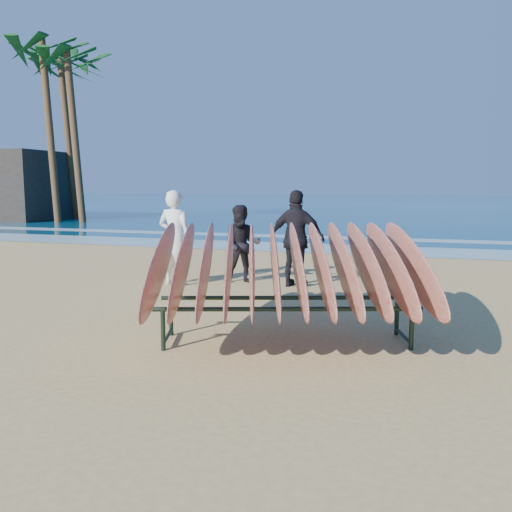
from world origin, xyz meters
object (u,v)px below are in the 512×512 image
object	(u,v)px
person_white	(175,238)
palm_right	(65,70)
person_dark_a	(242,244)
palm_mid	(72,65)
palm_left	(46,55)
surfboard_rack	(286,266)
person_dark_b	(297,239)

from	to	relation	value
person_white	palm_right	bearing A→B (deg)	-46.45
person_dark_a	palm_mid	size ratio (longest dim) A/B	0.18
palm_left	palm_mid	distance (m)	1.42
palm_left	palm_right	bearing A→B (deg)	111.67
surfboard_rack	person_white	distance (m)	4.41
person_white	person_dark_b	world-z (taller)	person_dark_b
surfboard_rack	palm_right	xyz separation A→B (m)	(-18.10, 20.24, 7.37)
surfboard_rack	palm_left	xyz separation A→B (m)	(-16.87, 17.13, 7.43)
surfboard_rack	person_dark_b	xyz separation A→B (m)	(-0.75, 3.69, -0.04)
person_dark_b	palm_mid	bearing A→B (deg)	-38.80
person_white	person_dark_a	distance (m)	1.33
palm_mid	person_dark_b	bearing A→B (deg)	-42.69
person_white	person_dark_a	size ratio (longest dim) A/B	1.19
palm_left	palm_mid	xyz separation A→B (m)	(1.31, 0.22, -0.52)
palm_left	palm_right	world-z (taller)	palm_left
person_dark_a	person_dark_b	size ratio (longest dim) A/B	0.84
palm_left	person_white	bearing A→B (deg)	-45.35
surfboard_rack	person_dark_a	size ratio (longest dim) A/B	2.50
person_white	palm_left	size ratio (longest dim) A/B	0.20
palm_mid	palm_right	size ratio (longest dim) A/B	0.95
person_dark_a	palm_mid	distance (m)	20.56
person_dark_b	palm_right	bearing A→B (deg)	-39.75
palm_mid	palm_right	bearing A→B (deg)	131.35
person_dark_a	palm_mid	xyz separation A→B (m)	(-13.68, 13.61, 7.10)
person_dark_b	palm_left	xyz separation A→B (m)	(-16.11, 13.44, 7.47)
surfboard_rack	person_white	size ratio (longest dim) A/B	2.10
palm_mid	palm_right	world-z (taller)	palm_right
person_white	palm_left	distance (m)	21.00
surfboard_rack	person_white	world-z (taller)	person_white
person_white	surfboard_rack	bearing A→B (deg)	136.35
surfboard_rack	person_white	xyz separation A→B (m)	(-3.07, 3.17, -0.04)
person_dark_b	palm_right	world-z (taller)	palm_right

